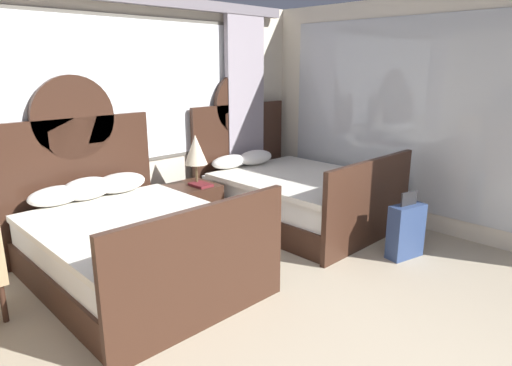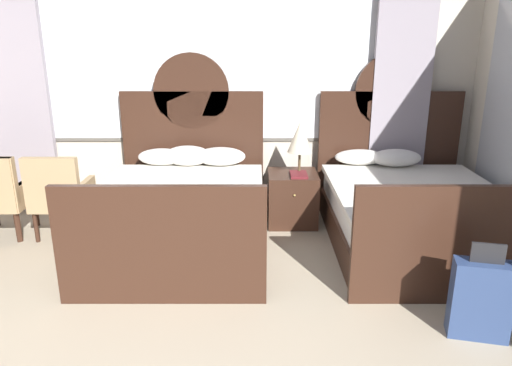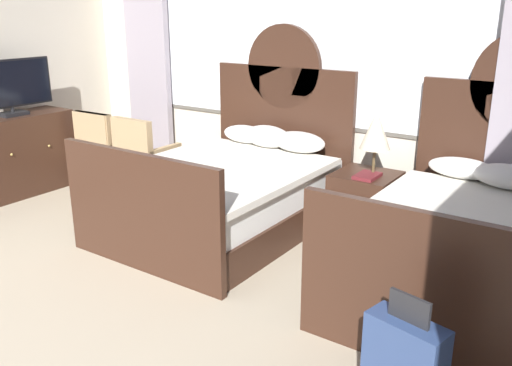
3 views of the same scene
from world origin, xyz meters
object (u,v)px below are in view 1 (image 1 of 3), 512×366
Objects in this scene: bed_near_window at (129,241)px; table_lamp_on_nightstand at (196,150)px; book_on_nightstand at (201,185)px; bed_near_mirror at (293,193)px; nightstand_between_beds at (192,209)px; suitcase_on_floor at (406,231)px.

bed_near_window is 3.65× the size of table_lamp_on_nightstand.
bed_near_window is 1.29m from book_on_nightstand.
bed_near_mirror is 3.65× the size of table_lamp_on_nightstand.
table_lamp_on_nightstand is at bearing 25.02° from bed_near_window.
table_lamp_on_nightstand is at bearing -11.42° from nightstand_between_beds.
bed_near_window is 1.27m from nightstand_between_beds.
table_lamp_on_nightstand is (-1.06, 0.57, 0.61)m from bed_near_mirror.
bed_near_window is at bearing 145.78° from suitcase_on_floor.
nightstand_between_beds is (1.13, 0.57, -0.09)m from bed_near_window.
book_on_nightstand is (-1.08, 0.48, 0.22)m from bed_near_mirror.
bed_near_mirror reaches higher than nightstand_between_beds.
suitcase_on_floor is (0.01, -1.53, -0.09)m from bed_near_mirror.
bed_near_window reaches higher than table_lamp_on_nightstand.
table_lamp_on_nightstand is at bearing 117.04° from suitcase_on_floor.
table_lamp_on_nightstand is 0.83× the size of suitcase_on_floor.
bed_near_window reaches higher than book_on_nightstand.
bed_near_mirror is at bearing -27.46° from nightstand_between_beds.
table_lamp_on_nightstand is 2.47m from suitcase_on_floor.
table_lamp_on_nightstand is (0.07, -0.01, 0.70)m from nightstand_between_beds.
bed_near_window and bed_near_mirror have the same top height.
table_lamp_on_nightstand reaches higher than suitcase_on_floor.
suitcase_on_floor is (1.08, -2.11, -0.70)m from table_lamp_on_nightstand.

